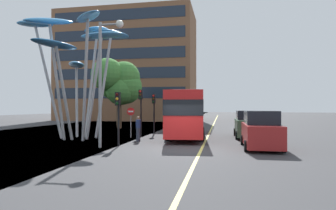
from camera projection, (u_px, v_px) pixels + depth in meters
ground at (169, 150)px, 16.07m from camera, size 120.00×240.00×0.10m
red_bus at (186, 111)px, 22.95m from camera, size 3.52×11.31×3.65m
leaf_sculpture at (78, 44)px, 21.54m from camera, size 8.92×8.85×9.34m
traffic_light_kerb_near at (118, 107)px, 17.12m from camera, size 0.28×0.42×3.22m
traffic_light_kerb_far at (141, 103)px, 23.02m from camera, size 0.28×0.42×3.73m
traffic_light_island_mid at (154, 105)px, 24.83m from camera, size 0.28×0.42×3.45m
car_parked_near at (261, 131)px, 16.30m from camera, size 2.05×4.54×2.12m
car_parked_mid at (248, 125)px, 22.01m from camera, size 2.00×4.46×2.07m
street_lamp at (105, 66)px, 16.61m from camera, size 1.49×0.44×7.32m
tree_pavement_near at (119, 83)px, 31.81m from camera, size 5.21×4.96×7.63m
tree_pavement_far at (119, 86)px, 36.91m from camera, size 4.07×4.20×6.71m
pedestrian at (138, 129)px, 19.65m from camera, size 0.34×0.34×1.70m
no_entry_sign at (131, 118)px, 21.90m from camera, size 0.60×0.12×2.30m
backdrop_building at (128, 67)px, 53.39m from camera, size 24.16×11.57×19.45m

